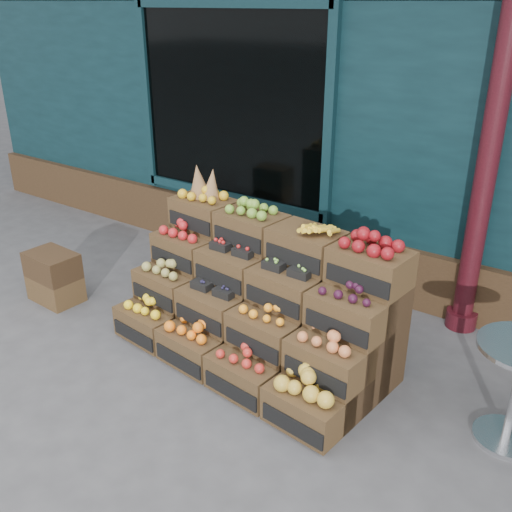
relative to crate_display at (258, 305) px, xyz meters
The scene contains 5 objects.
ground 0.77m from the crate_display, 79.10° to the right, with size 60.00×60.00×0.00m, color #444447.
shop_facade 4.91m from the crate_display, 88.47° to the left, with size 12.00×6.24×4.80m.
crate_display is the anchor object (origin of this frame).
spare_crates 2.26m from the crate_display, 168.78° to the right, with size 0.53×0.38×0.52m.
shopkeeper 2.70m from the crate_display, 123.54° to the left, with size 0.68×0.45×1.86m, color #175319.
Camera 1 is at (2.32, -2.83, 2.80)m, focal length 40.00 mm.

